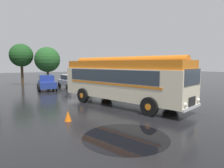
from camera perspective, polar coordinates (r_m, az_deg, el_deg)
ground_plane at (r=15.22m, az=5.72°, el=-5.54°), size 120.00×120.00×0.00m
vintage_bus at (r=14.34m, az=3.03°, el=1.43°), size 5.33×10.36×3.49m
car_near_left at (r=24.00m, az=-18.17°, el=0.43°), size 2.32×4.37×1.66m
car_mid_left at (r=24.85m, az=-11.88°, el=0.78°), size 2.28×4.35×1.66m
car_mid_right at (r=26.10m, az=-5.59°, el=1.11°), size 2.36×4.38×1.66m
car_far_right at (r=27.29m, az=-0.34°, el=1.35°), size 2.39×4.39×1.66m
tree_left_of_centre at (r=30.06m, az=-24.69°, el=7.43°), size 3.10×3.10×5.67m
tree_centre at (r=29.57m, az=-17.88°, el=6.57°), size 3.51×3.51×5.31m
traffic_cone at (r=10.81m, az=-12.47°, el=-8.90°), size 0.36×0.36×0.55m
puddle_patch at (r=8.47m, az=3.91°, el=-14.90°), size 3.57×3.57×0.01m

